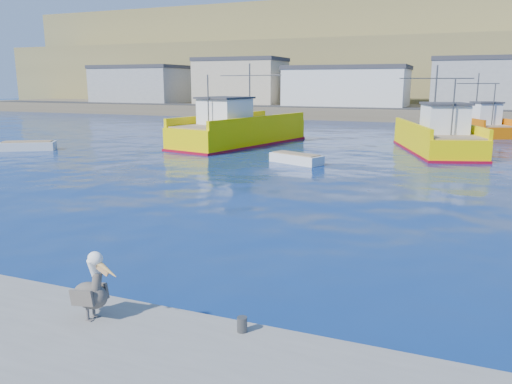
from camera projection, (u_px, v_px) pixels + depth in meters
ground at (193, 273)px, 13.93m from camera, size 260.00×260.00×0.00m
dock_bollards at (138, 304)px, 10.49m from camera, size 36.20×0.20×0.30m
far_shore at (432, 65)px, 110.82m from camera, size 200.00×81.00×24.00m
trawler_yellow_a at (238, 131)px, 42.34m from camera, size 7.77×14.71×6.86m
trawler_yellow_b at (437, 138)px, 37.82m from camera, size 7.50×12.49×6.58m
boat_orange at (480, 125)px, 49.95m from camera, size 6.45×8.97×6.10m
skiff_left at (28, 147)px, 39.03m from camera, size 4.19×3.29×0.88m
skiff_mid at (296, 159)px, 32.75m from camera, size 3.91×2.66×0.80m
pelican at (92, 290)px, 10.03m from camera, size 1.19×0.52×1.46m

